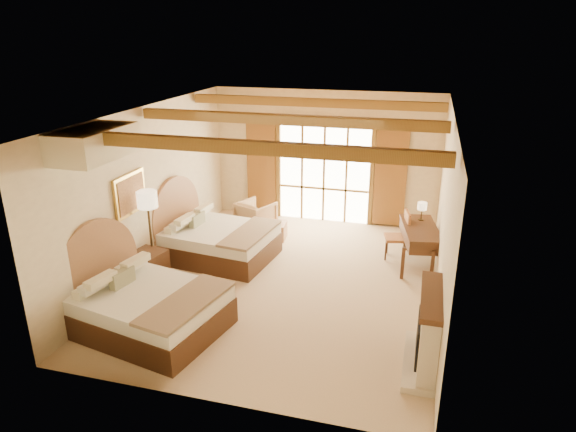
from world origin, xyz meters
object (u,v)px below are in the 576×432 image
(bed_near, at_px, (140,303))
(desk, at_px, (419,245))
(bed_far, at_px, (212,237))
(nightstand, at_px, (149,268))
(armchair, at_px, (256,216))

(bed_near, relative_size, desk, 1.57)
(bed_far, bearing_deg, nightstand, -106.06)
(bed_near, xyz_separation_m, bed_far, (0.01, 2.84, -0.01))
(bed_near, distance_m, desk, 5.52)
(nightstand, height_order, desk, desk)
(armchair, xyz_separation_m, desk, (3.80, -0.95, 0.08))
(armchair, bearing_deg, bed_far, 100.88)
(bed_near, height_order, bed_far, bed_near)
(bed_far, distance_m, armchair, 1.74)
(bed_far, bearing_deg, armchair, 83.75)
(bed_near, relative_size, nightstand, 3.81)
(bed_far, xyz_separation_m, desk, (4.20, 0.73, 0.01))
(bed_far, height_order, armchair, bed_far)
(armchair, height_order, desk, desk)
(nightstand, xyz_separation_m, armchair, (1.03, 3.17, 0.02))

